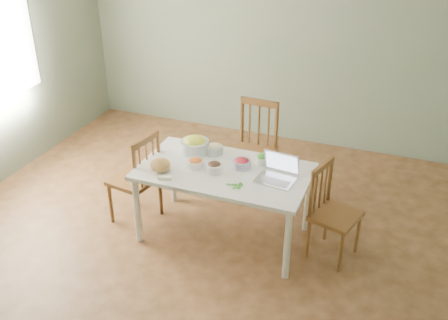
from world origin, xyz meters
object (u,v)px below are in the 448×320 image
at_px(chair_far, 252,152).
at_px(chair_right, 336,214).
at_px(laptop, 276,170).
at_px(bread_boule, 160,165).
at_px(dining_table, 224,203).
at_px(bowl_squash, 195,144).
at_px(chair_left, 134,177).

relative_size(chair_far, chair_right, 1.15).
relative_size(chair_right, laptop, 2.75).
bearing_deg(bread_boule, chair_far, 63.09).
bearing_deg(dining_table, chair_far, 90.07).
height_order(chair_far, bread_boule, chair_far).
relative_size(bowl_squash, laptop, 0.83).
bearing_deg(chair_left, bowl_squash, 126.39).
height_order(chair_left, laptop, chair_left).
bearing_deg(laptop, chair_left, -172.68).
distance_m(dining_table, chair_far, 0.83).
height_order(chair_far, laptop, chair_far).
bearing_deg(chair_far, chair_right, -32.71).
xyz_separation_m(dining_table, chair_left, (-0.93, -0.05, 0.12)).
distance_m(chair_far, chair_right, 1.27).
bearing_deg(chair_right, chair_left, 110.43).
relative_size(chair_far, laptop, 3.15).
distance_m(chair_left, laptop, 1.47).
bearing_deg(bowl_squash, chair_right, -6.09).
height_order(dining_table, bread_boule, bread_boule).
relative_size(chair_left, bowl_squash, 3.53).
bearing_deg(bowl_squash, dining_table, -30.55).
bearing_deg(chair_far, bread_boule, -114.11).
xyz_separation_m(chair_right, bread_boule, (-1.56, -0.30, 0.34)).
distance_m(chair_far, laptop, 1.03).
relative_size(bread_boule, laptop, 0.56).
bearing_deg(chair_far, chair_left, -134.21).
bearing_deg(dining_table, bread_boule, -157.01).
bearing_deg(chair_left, dining_table, 102.10).
height_order(chair_far, chair_left, chair_far).
distance_m(dining_table, chair_left, 0.94).
bearing_deg(bowl_squash, bread_boule, -107.07).
bearing_deg(bread_boule, bowl_squash, 72.93).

